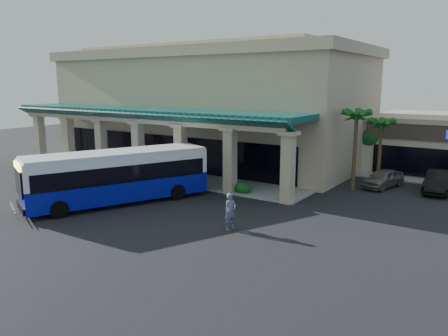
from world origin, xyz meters
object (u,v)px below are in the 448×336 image
Objects in this scene: pedestrian at (230,211)px; car_silver at (383,178)px; transit_bus at (118,177)px; car_white at (439,182)px.

pedestrian is 0.49× the size of car_silver.
transit_bus is 3.01× the size of car_silver.
car_silver is (13.22, 14.24, -1.03)m from transit_bus.
transit_bus reaches higher than car_white.
car_silver is (4.28, 14.53, -0.30)m from pedestrian.
car_silver is 0.86× the size of car_white.
transit_bus is 22.65m from car_white.
car_silver is at bearing -170.56° from car_white.
car_white is at bearing 26.00° from car_silver.
pedestrian is (8.95, -0.29, -0.73)m from transit_bus.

